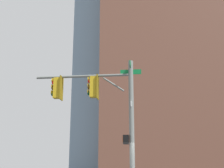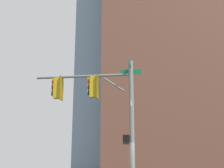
# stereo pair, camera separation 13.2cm
# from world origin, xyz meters

# --- Properties ---
(signal_pole_assembly) EXTENTS (5.12, 1.12, 6.37)m
(signal_pole_assembly) POSITION_xyz_m (1.19, -0.32, 4.27)
(signal_pole_assembly) COLOR slate
(signal_pole_assembly) RESTS_ON ground_plane
(building_brick_midblock) EXTENTS (16.49, 19.55, 30.35)m
(building_brick_midblock) POSITION_xyz_m (-2.93, -50.20, 15.17)
(building_brick_midblock) COLOR #845B47
(building_brick_midblock) RESTS_ON ground_plane
(building_glass_tower) EXTENTS (33.54, 25.77, 68.43)m
(building_glass_tower) POSITION_xyz_m (-6.35, -44.22, 34.22)
(building_glass_tower) COLOR #7A99B2
(building_glass_tower) RESTS_ON ground_plane
(building_brick_farside) EXTENTS (22.48, 15.16, 51.53)m
(building_brick_farside) POSITION_xyz_m (-9.30, -64.90, 25.76)
(building_brick_farside) COLOR brown
(building_brick_farside) RESTS_ON ground_plane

